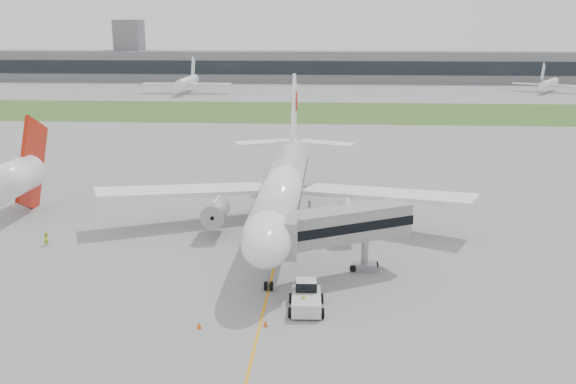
# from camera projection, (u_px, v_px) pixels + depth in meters

# --- Properties ---
(ground) EXTENTS (600.00, 600.00, 0.00)m
(ground) POSITION_uv_depth(u_px,v_px,m) (281.00, 241.00, 76.89)
(ground) COLOR gray
(ground) RESTS_ON ground
(apron_markings) EXTENTS (70.00, 70.00, 0.04)m
(apron_markings) POSITION_uv_depth(u_px,v_px,m) (277.00, 255.00, 72.06)
(apron_markings) COLOR orange
(apron_markings) RESTS_ON ground
(grass_strip) EXTENTS (600.00, 50.00, 0.02)m
(grass_strip) POSITION_uv_depth(u_px,v_px,m) (312.00, 112.00, 192.80)
(grass_strip) COLOR #395A21
(grass_strip) RESTS_ON ground
(terminal_building) EXTENTS (320.00, 22.30, 14.00)m
(terminal_building) POSITION_uv_depth(u_px,v_px,m) (320.00, 66.00, 297.19)
(terminal_building) COLOR gray
(terminal_building) RESTS_ON ground
(control_tower) EXTENTS (12.00, 12.00, 56.00)m
(control_tower) POSITION_uv_depth(u_px,v_px,m) (132.00, 80.00, 306.91)
(control_tower) COLOR gray
(control_tower) RESTS_ON ground
(airliner) EXTENTS (48.13, 53.95, 17.88)m
(airliner) POSITION_uv_depth(u_px,v_px,m) (284.00, 185.00, 80.18)
(airliner) COLOR white
(airliner) RESTS_ON ground
(pushback_tug) EXTENTS (3.34, 4.79, 2.40)m
(pushback_tug) POSITION_uv_depth(u_px,v_px,m) (306.00, 297.00, 58.06)
(pushback_tug) COLOR silver
(pushback_tug) RESTS_ON ground
(jet_bridge) EXTENTS (14.91, 11.21, 7.38)m
(jet_bridge) POSITION_uv_depth(u_px,v_px,m) (333.00, 227.00, 63.98)
(jet_bridge) COLOR #969698
(jet_bridge) RESTS_ON ground
(safety_cone_left) EXTENTS (0.43, 0.43, 0.60)m
(safety_cone_left) POSITION_uv_depth(u_px,v_px,m) (199.00, 325.00, 54.40)
(safety_cone_left) COLOR #D8540B
(safety_cone_left) RESTS_ON ground
(safety_cone_right) EXTENTS (0.42, 0.42, 0.58)m
(safety_cone_right) POSITION_uv_depth(u_px,v_px,m) (266.00, 323.00, 54.79)
(safety_cone_right) COLOR #D8540B
(safety_cone_right) RESTS_ON ground
(ground_crew_near) EXTENTS (0.72, 0.58, 1.73)m
(ground_crew_near) POSITION_uv_depth(u_px,v_px,m) (303.00, 304.00, 57.16)
(ground_crew_near) COLOR #99D924
(ground_crew_near) RESTS_ON ground
(ground_crew_far) EXTENTS (0.88, 0.98, 1.66)m
(ground_crew_far) POSITION_uv_depth(u_px,v_px,m) (47.00, 239.00, 74.94)
(ground_crew_far) COLOR #DBF729
(ground_crew_far) RESTS_ON ground
(neighbor_aircraft) EXTENTS (4.79, 16.84, 13.83)m
(neighbor_aircraft) POSITION_uv_depth(u_px,v_px,m) (15.00, 177.00, 85.17)
(neighbor_aircraft) COLOR #AB1A09
(neighbor_aircraft) RESTS_ON ground
(distant_aircraft_left) EXTENTS (34.33, 30.45, 12.88)m
(distant_aircraft_left) POSITION_uv_depth(u_px,v_px,m) (187.00, 93.00, 245.92)
(distant_aircraft_left) COLOR white
(distant_aircraft_left) RESTS_ON ground
(distant_aircraft_right) EXTENTS (35.68, 34.36, 10.51)m
(distant_aircraft_right) POSITION_uv_depth(u_px,v_px,m) (548.00, 93.00, 249.35)
(distant_aircraft_right) COLOR white
(distant_aircraft_right) RESTS_ON ground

